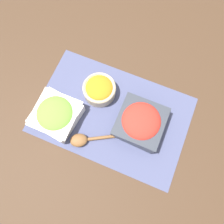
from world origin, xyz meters
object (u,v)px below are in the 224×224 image
object	(u,v)px
lettuce_bowl	(56,114)
wooden_spoon	(83,140)
tomato_bowl	(141,121)
carrot_bowl	(99,89)

from	to	relation	value
lettuce_bowl	wooden_spoon	bearing A→B (deg)	-18.86
tomato_bowl	lettuce_bowl	size ratio (longest dim) A/B	1.00
tomato_bowl	carrot_bowl	bearing A→B (deg)	162.12
lettuce_bowl	wooden_spoon	distance (m)	0.13
carrot_bowl	lettuce_bowl	xyz separation A→B (m)	(-0.11, -0.15, 0.00)
carrot_bowl	wooden_spoon	distance (m)	0.19
tomato_bowl	wooden_spoon	xyz separation A→B (m)	(-0.17, -0.13, -0.03)
carrot_bowl	tomato_bowl	xyz separation A→B (m)	(0.19, -0.06, 0.01)
lettuce_bowl	wooden_spoon	xyz separation A→B (m)	(0.13, -0.04, -0.02)
wooden_spoon	tomato_bowl	bearing A→B (deg)	38.74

